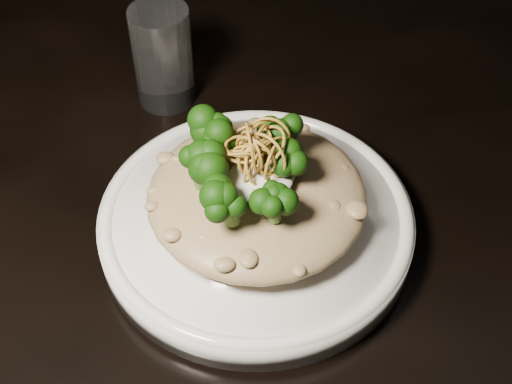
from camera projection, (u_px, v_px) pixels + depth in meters
table at (203, 273)px, 0.71m from camera, size 1.10×0.80×0.75m
plate at (256, 224)px, 0.62m from camera, size 0.27×0.27×0.03m
risotto at (257, 195)px, 0.60m from camera, size 0.19×0.19×0.04m
broccoli at (250, 164)px, 0.56m from camera, size 0.12×0.12×0.04m
cheese at (260, 179)px, 0.57m from camera, size 0.05×0.05×0.01m
shallots at (255, 147)px, 0.56m from camera, size 0.06×0.06×0.04m
drinking_glass at (163, 57)px, 0.72m from camera, size 0.07×0.07×0.11m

